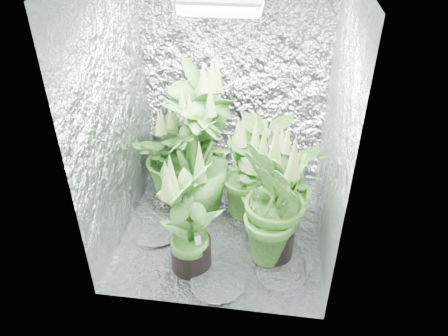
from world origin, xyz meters
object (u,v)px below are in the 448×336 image
circulation_fan (294,181)px  plant_d (194,160)px  plant_b (203,133)px  plant_g (275,204)px  plant_f (189,220)px  plant_e (274,185)px  plant_a (175,155)px  plant_c (245,171)px  grow_lamp (222,4)px

circulation_fan → plant_d: bearing=-140.5°
plant_b → plant_g: size_ratio=1.17×
plant_d → plant_f: 0.67m
plant_e → circulation_fan: 0.61m
plant_b → plant_e: bearing=-35.6°
plant_a → circulation_fan: plant_a is taller
plant_e → plant_g: size_ratio=0.85×
plant_d → plant_b: bearing=85.7°
plant_a → plant_c: plant_c is taller
grow_lamp → plant_e: bearing=7.6°
plant_a → plant_b: bearing=9.3°
plant_b → circulation_fan: bearing=2.9°
plant_b → plant_d: (-0.02, -0.30, -0.09)m
plant_b → plant_c: (0.39, -0.26, -0.19)m
plant_c → plant_d: 0.43m
plant_a → circulation_fan: 1.11m
plant_a → plant_f: bearing=-70.7°
plant_a → plant_g: bearing=-38.6°
grow_lamp → plant_c: grow_lamp is taller
plant_b → plant_d: size_ratio=1.15×
plant_e → plant_f: plant_f is taller
plant_e → circulation_fan: (0.18, 0.50, -0.30)m
plant_e → plant_f: size_ratio=0.95×
plant_a → plant_f: 0.97m
plant_d → plant_e: plant_d is taller
grow_lamp → plant_f: grow_lamp is taller
plant_f → plant_d: bearing=97.7°
plant_d → circulation_fan: size_ratio=3.00×
plant_c → plant_g: bearing=-62.4°
grow_lamp → circulation_fan: 1.85m
plant_e → circulation_fan: plant_e is taller
grow_lamp → plant_c: bearing=58.2°
plant_f → plant_g: size_ratio=0.90×
plant_b → plant_g: (0.66, -0.77, -0.10)m
plant_b → plant_e: plant_b is taller
plant_e → plant_f: bearing=-139.0°
plant_c → plant_f: 0.77m
plant_b → circulation_fan: plant_b is taller
plant_b → plant_f: 0.97m
plant_c → plant_d: plant_d is taller
grow_lamp → plant_g: bearing=-31.5°
grow_lamp → plant_a: size_ratio=0.58×
plant_d → plant_g: size_ratio=1.02×
circulation_fan → plant_e: bearing=-92.5°
plant_b → plant_a: bearing=-170.7°
grow_lamp → circulation_fan: bearing=43.4°
plant_e → plant_f: 0.76m
plant_a → plant_b: size_ratio=0.65×
plant_c → plant_e: 0.32m
circulation_fan → plant_g: bearing=-83.6°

